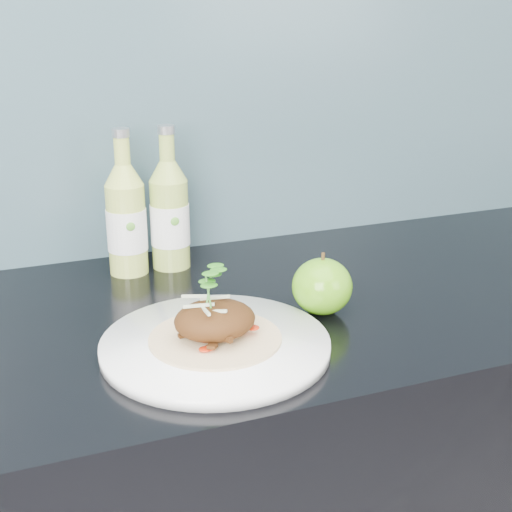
% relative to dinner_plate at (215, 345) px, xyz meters
% --- Properties ---
extents(subway_backsplash, '(4.00, 0.02, 0.70)m').
position_rel_dinner_plate_xyz_m(subway_backsplash, '(0.04, 0.42, 0.34)').
color(subway_backsplash, '#6E9DAE').
rests_on(subway_backsplash, kitchen_counter).
extents(dinner_plate, '(0.30, 0.30, 0.02)m').
position_rel_dinner_plate_xyz_m(dinner_plate, '(0.00, 0.00, 0.00)').
color(dinner_plate, white).
rests_on(dinner_plate, kitchen_counter).
extents(pork_taco, '(0.17, 0.17, 0.10)m').
position_rel_dinner_plate_xyz_m(pork_taco, '(0.00, 0.00, 0.04)').
color(pork_taco, tan).
rests_on(pork_taco, dinner_plate).
extents(green_apple, '(0.10, 0.10, 0.09)m').
position_rel_dinner_plate_xyz_m(green_apple, '(0.18, 0.06, 0.03)').
color(green_apple, '#54890E').
rests_on(green_apple, kitchen_counter).
extents(cider_bottle_left, '(0.09, 0.09, 0.24)m').
position_rel_dinner_plate_xyz_m(cider_bottle_left, '(-0.04, 0.32, 0.08)').
color(cider_bottle_left, '#B4C853').
rests_on(cider_bottle_left, kitchen_counter).
extents(cider_bottle_right, '(0.08, 0.08, 0.24)m').
position_rel_dinner_plate_xyz_m(cider_bottle_right, '(0.03, 0.32, 0.08)').
color(cider_bottle_right, '#A0B84D').
rests_on(cider_bottle_right, kitchen_counter).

